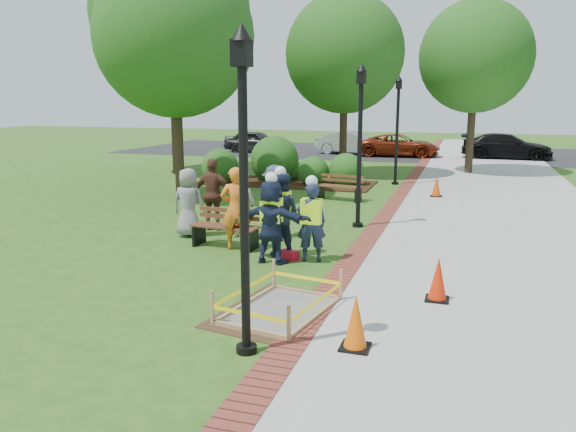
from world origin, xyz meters
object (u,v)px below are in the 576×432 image
(hivis_worker_b, at_px, (311,219))
(hivis_worker_a, at_px, (272,218))
(cone_front, at_px, (356,323))
(hivis_worker_c, at_px, (280,212))
(bench_near, at_px, (226,235))
(lamp_near, at_px, (244,170))
(wet_concrete_pad, at_px, (280,298))

(hivis_worker_b, bearing_deg, hivis_worker_a, -153.90)
(cone_front, xyz_separation_m, hivis_worker_c, (-2.47, 4.18, 0.59))
(bench_near, height_order, lamp_near, lamp_near)
(cone_front, relative_size, hivis_worker_b, 0.43)
(wet_concrete_pad, bearing_deg, cone_front, -35.16)
(cone_front, height_order, hivis_worker_b, hivis_worker_b)
(bench_near, height_order, hivis_worker_c, hivis_worker_c)
(bench_near, relative_size, hivis_worker_c, 0.84)
(hivis_worker_a, distance_m, hivis_worker_c, 0.60)
(bench_near, relative_size, cone_front, 2.09)
(cone_front, xyz_separation_m, hivis_worker_a, (-2.46, 3.58, 0.57))
(cone_front, bearing_deg, hivis_worker_b, 113.42)
(lamp_near, distance_m, hivis_worker_b, 4.75)
(bench_near, height_order, hivis_worker_a, hivis_worker_a)
(hivis_worker_a, bearing_deg, bench_near, 148.83)
(bench_near, bearing_deg, hivis_worker_c, -10.48)
(wet_concrete_pad, xyz_separation_m, hivis_worker_c, (-1.06, 3.19, 0.73))
(hivis_worker_c, bearing_deg, hivis_worker_b, -17.27)
(wet_concrete_pad, xyz_separation_m, lamp_near, (0.02, -1.51, 2.25))
(cone_front, distance_m, lamp_near, 2.57)
(cone_front, relative_size, lamp_near, 0.19)
(hivis_worker_b, bearing_deg, lamp_near, -85.82)
(lamp_near, bearing_deg, hivis_worker_a, 104.69)
(wet_concrete_pad, distance_m, cone_front, 1.72)
(cone_front, bearing_deg, hivis_worker_a, 124.49)
(cone_front, height_order, hivis_worker_c, hivis_worker_c)
(wet_concrete_pad, bearing_deg, bench_near, 125.73)
(cone_front, height_order, lamp_near, lamp_near)
(bench_near, xyz_separation_m, hivis_worker_b, (2.18, -0.50, 0.63))
(bench_near, distance_m, hivis_worker_a, 1.80)
(wet_concrete_pad, height_order, hivis_worker_b, hivis_worker_b)
(lamp_near, relative_size, hivis_worker_a, 2.23)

